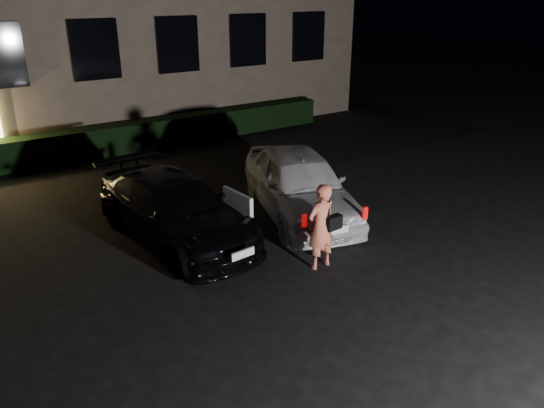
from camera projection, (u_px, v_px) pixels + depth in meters
ground at (340, 320)px, 8.06m from camera, size 80.00×80.00×0.00m
hedge at (110, 140)px, 15.93m from camera, size 15.00×0.70×0.85m
sedan at (175, 209)px, 10.44m from camera, size 2.17×4.54×1.26m
hatch at (299, 184)px, 11.53m from camera, size 2.93×4.55×1.44m
man at (321, 226)px, 9.30m from camera, size 0.67×0.42×1.59m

